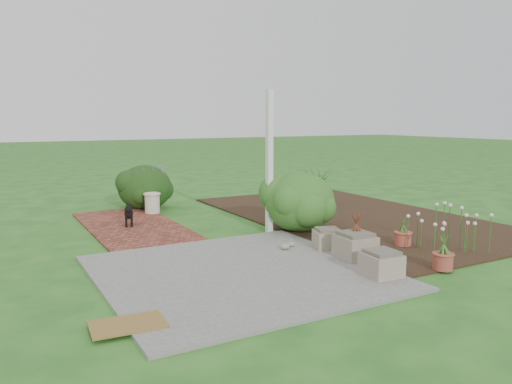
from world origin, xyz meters
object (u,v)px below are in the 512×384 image
cream_ceramic_urn (152,203)px  evergreen_shrub (299,200)px  stone_trough_near (381,265)px  black_dog (129,213)px

cream_ceramic_urn → evergreen_shrub: size_ratio=0.33×
stone_trough_near → cream_ceramic_urn: (-1.24, 5.54, 0.06)m
cream_ceramic_urn → evergreen_shrub: 3.36m
stone_trough_near → cream_ceramic_urn: size_ratio=1.03×
black_dog → evergreen_shrub: bearing=-18.7°
stone_trough_near → evergreen_shrub: bearing=77.6°
cream_ceramic_urn → black_dog: bearing=-125.9°
cream_ceramic_urn → evergreen_shrub: (1.84, -2.79, 0.32)m
black_dog → evergreen_shrub: evergreen_shrub is taller
black_dog → cream_ceramic_urn: bearing=68.4°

